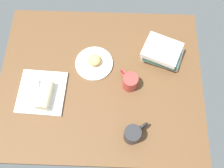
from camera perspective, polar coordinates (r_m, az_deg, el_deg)
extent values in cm
cube|color=brown|center=(139.42, -2.55, 0.65)|extent=(110.00, 90.00, 4.00)
cylinder|color=silver|center=(141.25, -4.04, 4.62)|extent=(20.79, 20.79, 1.40)
ellipsoid|color=tan|center=(138.65, -3.99, 5.36)|extent=(9.17, 8.90, 4.86)
cube|color=white|center=(138.86, -15.48, -1.80)|extent=(25.42, 25.42, 1.60)
cylinder|color=silver|center=(139.46, -16.96, 0.09)|extent=(4.83, 4.83, 2.59)
cylinder|color=#BD5A29|center=(138.58, -17.07, 0.25)|extent=(3.96, 3.96, 0.40)
cylinder|color=beige|center=(133.20, -14.86, -2.48)|extent=(8.17, 14.99, 6.79)
cube|color=silver|center=(145.47, 11.28, 6.48)|extent=(24.42, 20.08, 2.88)
cube|color=#387260|center=(141.80, 11.27, 6.53)|extent=(21.92, 18.10, 3.51)
cube|color=silver|center=(139.24, 11.18, 7.53)|extent=(23.65, 21.62, 3.21)
cylinder|color=#B23833|center=(132.11, 4.10, 0.41)|extent=(7.83, 7.83, 9.36)
cylinder|color=#A5723D|center=(128.37, 4.22, 1.13)|extent=(6.42, 6.42, 0.40)
torus|color=#B23833|center=(133.80, 2.80, 2.23)|extent=(4.84, 6.31, 6.82)
cylinder|color=#262628|center=(123.43, 4.57, -11.29)|extent=(8.03, 8.03, 10.49)
cylinder|color=#B06143|center=(118.90, 4.74, -10.85)|extent=(6.59, 6.59, 0.40)
torus|color=#262628|center=(124.58, 6.69, -9.73)|extent=(6.66, 5.54, 7.49)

